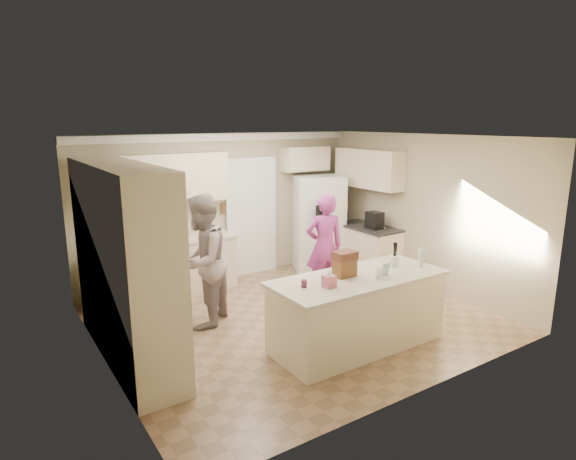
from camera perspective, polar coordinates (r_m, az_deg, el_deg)
floor at (r=7.09m, az=0.90°, el=-10.61°), size 5.20×4.60×0.02m
ceiling at (r=6.50m, az=0.98°, el=11.06°), size 5.20×4.60×0.02m
wall_back at (r=8.64m, az=-7.73°, el=2.68°), size 5.20×0.02×2.60m
wall_front at (r=5.01m, az=16.05°, el=-5.29°), size 5.20×0.02×2.60m
wall_left at (r=5.68m, az=-21.42°, el=-3.55°), size 0.02×4.60×2.60m
wall_right at (r=8.40m, az=15.82°, el=2.00°), size 0.02×4.60×2.60m
crown_back at (r=8.47m, az=-7.84°, el=10.84°), size 5.20×0.08×0.12m
pantry_bank at (r=5.97m, az=-18.83°, el=-3.82°), size 0.60×2.60×2.35m
back_base_cab at (r=8.14m, az=-13.91°, el=-4.47°), size 2.20×0.60×0.88m
back_countertop at (r=8.01m, az=-14.06°, el=-1.34°), size 2.24×0.63×0.04m
back_upper_cab at (r=7.96m, az=-14.79°, el=5.86°), size 2.20×0.35×0.80m
doorway_opening at (r=8.91m, az=-4.42°, el=1.43°), size 0.90×0.06×2.10m
doorway_casing at (r=8.88m, az=-4.31°, el=1.39°), size 1.02×0.03×2.22m
wall_frame_upper at (r=8.58m, az=-7.55°, el=4.30°), size 0.15×0.02×0.20m
wall_frame_lower at (r=8.62m, az=-7.49°, el=2.52°), size 0.15×0.02×0.20m
refrigerator at (r=9.19m, az=3.63°, el=0.85°), size 1.10×0.99×1.80m
fridge_seam at (r=8.92m, az=5.00°, el=0.44°), size 0.02×0.02×1.78m
fridge_dispenser at (r=8.73m, az=3.94°, el=1.86°), size 0.22×0.03×0.35m
fridge_handle_l at (r=8.85m, az=4.82°, el=1.34°), size 0.02×0.02×0.85m
fridge_handle_r at (r=8.91m, az=5.33°, el=1.41°), size 0.02×0.02×0.85m
over_fridge_cab at (r=9.22m, az=2.00°, el=8.44°), size 0.95×0.35×0.45m
right_base_cab at (r=9.05m, az=9.42°, el=-2.51°), size 0.60×1.20×0.88m
right_countertop at (r=8.93m, az=9.48°, el=0.33°), size 0.63×1.24×0.04m
right_upper_cab at (r=9.00m, az=9.50°, el=7.20°), size 0.35×1.50×0.70m
coffee_maker at (r=8.73m, az=10.22°, el=1.15°), size 0.22×0.28×0.30m
island_base at (r=6.23m, az=8.25°, el=-9.69°), size 2.20×0.90×0.88m
island_top at (r=6.07m, az=8.39°, el=-5.68°), size 2.28×0.96×0.05m
utensil_crock at (r=6.51m, az=12.41°, el=-3.64°), size 0.13×0.13×0.15m
tissue_box at (r=5.63m, az=4.89°, el=-6.06°), size 0.13×0.13×0.14m
tissue_plume at (r=5.60m, az=4.91°, el=-5.00°), size 0.08×0.08×0.08m
dollhouse_body at (r=6.01m, az=6.72°, el=-4.48°), size 0.26×0.18×0.22m
dollhouse_roof at (r=5.96m, az=6.76°, el=-3.01°), size 0.28×0.20×0.10m
jam_jar at (r=5.61m, az=1.91°, el=-6.36°), size 0.07×0.07×0.09m
greeting_card_a at (r=6.00m, az=10.77°, el=-4.95°), size 0.12×0.06×0.16m
greeting_card_b at (r=6.13m, az=11.45°, el=-4.58°), size 0.12×0.05×0.16m
water_bottle at (r=6.58m, az=15.51°, el=-3.22°), size 0.07×0.07×0.24m
shaker_salt at (r=6.75m, az=12.38°, el=-3.31°), size 0.05×0.05×0.09m
shaker_pepper at (r=6.80m, az=12.80°, el=-3.21°), size 0.05×0.05×0.09m
teen_boy at (r=6.72m, az=-10.16°, el=-3.66°), size 1.14×1.13×1.86m
teen_girl at (r=7.70m, az=4.32°, el=-1.96°), size 0.71×0.57×1.70m
fridge_magnets at (r=8.91m, az=5.03°, el=0.43°), size 0.76×0.02×1.44m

